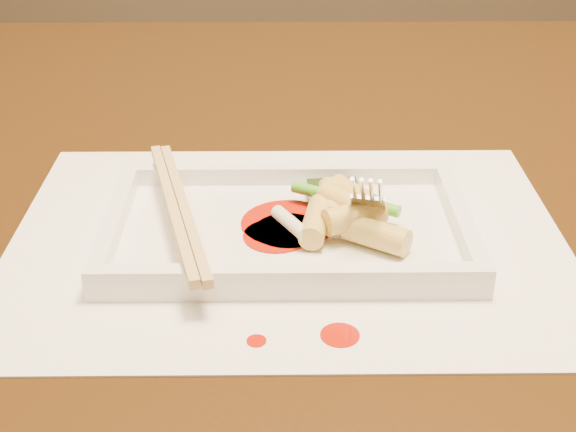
{
  "coord_description": "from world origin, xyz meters",
  "views": [
    {
      "loc": [
        0.09,
        -0.62,
        1.05
      ],
      "look_at": [
        0.09,
        -0.12,
        0.77
      ],
      "focal_mm": 50.0,
      "sensor_mm": 36.0,
      "label": 1
    }
  ],
  "objects_px": {
    "chopstick_a": "(172,207)",
    "fork": "(388,123)",
    "plate_base": "(288,233)",
    "placemat": "(288,239)",
    "table": "(188,268)"
  },
  "relations": [
    {
      "from": "plate_base",
      "to": "fork",
      "type": "height_order",
      "value": "fork"
    },
    {
      "from": "plate_base",
      "to": "fork",
      "type": "xyz_separation_m",
      "value": [
        0.07,
        0.02,
        0.08
      ]
    },
    {
      "from": "placemat",
      "to": "fork",
      "type": "relative_size",
      "value": 2.86
    },
    {
      "from": "placemat",
      "to": "plate_base",
      "type": "xyz_separation_m",
      "value": [
        0.0,
        0.0,
        0.0
      ]
    },
    {
      "from": "chopstick_a",
      "to": "fork",
      "type": "relative_size",
      "value": 1.44
    },
    {
      "from": "fork",
      "to": "table",
      "type": "bearing_deg",
      "value": 147.74
    },
    {
      "from": "placemat",
      "to": "plate_base",
      "type": "bearing_deg",
      "value": 0.0
    },
    {
      "from": "chopstick_a",
      "to": "fork",
      "type": "height_order",
      "value": "fork"
    },
    {
      "from": "chopstick_a",
      "to": "fork",
      "type": "distance_m",
      "value": 0.16
    },
    {
      "from": "placemat",
      "to": "chopstick_a",
      "type": "relative_size",
      "value": 1.98
    },
    {
      "from": "placemat",
      "to": "plate_base",
      "type": "relative_size",
      "value": 1.54
    },
    {
      "from": "table",
      "to": "fork",
      "type": "bearing_deg",
      "value": -32.26
    },
    {
      "from": "placemat",
      "to": "plate_base",
      "type": "distance_m",
      "value": 0.0
    },
    {
      "from": "plate_base",
      "to": "chopstick_a",
      "type": "distance_m",
      "value": 0.08
    },
    {
      "from": "chopstick_a",
      "to": "plate_base",
      "type": "bearing_deg",
      "value": 0.0
    }
  ]
}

